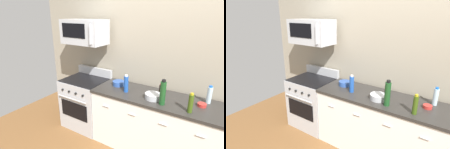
{
  "view_description": "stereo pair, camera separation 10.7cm",
  "coord_description": "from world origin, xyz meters",
  "views": [
    {
      "loc": [
        0.73,
        -2.33,
        2.06
      ],
      "look_at": [
        -0.72,
        -0.05,
        1.14
      ],
      "focal_mm": 29.39,
      "sensor_mm": 36.0,
      "label": 1
    },
    {
      "loc": [
        0.82,
        -2.27,
        2.06
      ],
      "look_at": [
        -0.72,
        -0.05,
        1.14
      ],
      "focal_mm": 29.39,
      "sensor_mm": 36.0,
      "label": 2
    }
  ],
  "objects": [
    {
      "name": "ground_plane",
      "position": [
        0.0,
        0.0,
        0.0
      ],
      "size": [
        5.98,
        5.98,
        0.0
      ],
      "primitive_type": "plane",
      "color": "brown"
    },
    {
      "name": "back_wall",
      "position": [
        0.0,
        0.41,
        1.35
      ],
      "size": [
        4.99,
        0.1,
        2.7
      ],
      "primitive_type": "cube",
      "color": "#9E937F",
      "rests_on": "ground_plane"
    },
    {
      "name": "counter_unit",
      "position": [
        0.0,
        -0.0,
        0.46
      ],
      "size": [
        1.9,
        0.66,
        0.92
      ],
      "color": "white",
      "rests_on": "ground_plane"
    },
    {
      "name": "range_oven",
      "position": [
        -1.32,
        0.0,
        0.47
      ],
      "size": [
        0.76,
        0.69,
        1.07
      ],
      "color": "#B7BABF",
      "rests_on": "ground_plane"
    },
    {
      "name": "microwave",
      "position": [
        -1.32,
        0.05,
        1.75
      ],
      "size": [
        0.74,
        0.44,
        0.4
      ],
      "color": "#B7BABF"
    },
    {
      "name": "bottle_wine_green",
      "position": [
        0.13,
        -0.18,
        1.08
      ],
      "size": [
        0.08,
        0.08,
        0.34
      ],
      "color": "#19471E",
      "rests_on": "countertop_slab"
    },
    {
      "name": "bottle_soda_blue",
      "position": [
        -0.45,
        -0.08,
        1.05
      ],
      "size": [
        0.07,
        0.07,
        0.27
      ],
      "color": "#1E4CA5",
      "rests_on": "countertop_slab"
    },
    {
      "name": "bottle_water_clear",
      "position": [
        0.64,
        0.19,
        1.04
      ],
      "size": [
        0.06,
        0.06,
        0.24
      ],
      "color": "silver",
      "rests_on": "countertop_slab"
    },
    {
      "name": "bottle_soy_sauce_dark",
      "position": [
        0.04,
        0.06,
        1.01
      ],
      "size": [
        0.05,
        0.05,
        0.18
      ],
      "color": "black",
      "rests_on": "countertop_slab"
    },
    {
      "name": "bottle_olive_oil",
      "position": [
        0.48,
        -0.2,
        1.04
      ],
      "size": [
        0.06,
        0.06,
        0.25
      ],
      "color": "#385114",
      "rests_on": "countertop_slab"
    },
    {
      "name": "bowl_red_small",
      "position": [
        0.58,
        0.04,
        0.94
      ],
      "size": [
        0.11,
        0.11,
        0.04
      ],
      "color": "#B72D28",
      "rests_on": "countertop_slab"
    },
    {
      "name": "bowl_blue_mixing",
      "position": [
        -0.68,
        0.08,
        0.96
      ],
      "size": [
        0.19,
        0.19,
        0.07
      ],
      "color": "#2D519E",
      "rests_on": "countertop_slab"
    },
    {
      "name": "bowl_steel_prep",
      "position": [
        -0.02,
        -0.09,
        0.96
      ],
      "size": [
        0.22,
        0.22,
        0.08
      ],
      "color": "#B2B5BA",
      "rests_on": "countertop_slab"
    }
  ]
}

